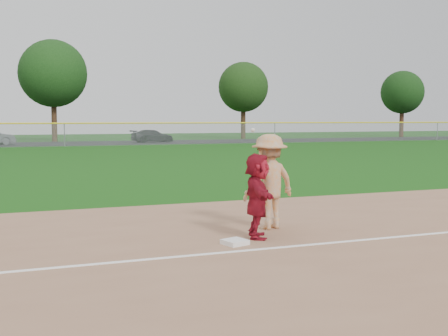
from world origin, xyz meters
name	(u,v)px	position (x,y,z in m)	size (l,w,h in m)	color
ground	(251,241)	(0.00, 0.00, 0.00)	(160.00, 160.00, 0.00)	#14490E
foul_line	(269,248)	(0.00, -0.80, 0.03)	(60.00, 0.10, 0.01)	white
parking_asphalt	(59,144)	(0.00, 46.00, 0.01)	(120.00, 10.00, 0.01)	black
first_base	(235,242)	(-0.45, -0.26, 0.07)	(0.40, 0.40, 0.09)	white
base_runner	(257,196)	(0.19, 0.15, 0.86)	(1.55, 0.49, 1.68)	maroon
car_right	(152,136)	(9.16, 46.04, 0.64)	(1.78, 4.37, 1.27)	black
first_base_play	(269,182)	(0.82, 0.92, 1.03)	(1.46, 1.08, 2.16)	#A5A5A8
outfield_fence	(64,124)	(0.00, 40.00, 1.96)	(110.00, 0.12, 110.00)	#999EA0
tree_2	(53,74)	(0.00, 51.50, 7.06)	(7.00, 7.00, 10.58)	#362213
tree_3	(243,87)	(22.00, 52.80, 6.16)	(6.00, 6.00, 9.19)	#322012
tree_4	(402,92)	(44.00, 51.20, 5.85)	(5.60, 5.60, 8.67)	#3A2015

